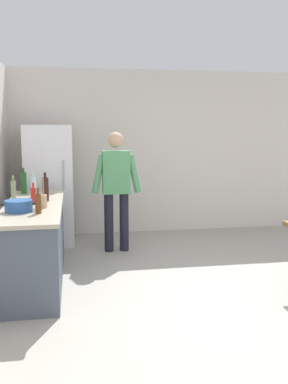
{
  "coord_description": "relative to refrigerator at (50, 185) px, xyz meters",
  "views": [
    {
      "loc": [
        -1.55,
        -4.09,
        1.75
      ],
      "look_at": [
        -0.67,
        1.14,
        0.96
      ],
      "focal_mm": 39.81,
      "sensor_mm": 36.0,
      "label": 1
    }
  ],
  "objects": [
    {
      "name": "bottle_wine_dark",
      "position": [
        0.03,
        -1.42,
        0.15
      ],
      "size": [
        0.08,
        0.08,
        0.34
      ],
      "color": "black",
      "rests_on": "kitchen_counter"
    },
    {
      "name": "bottle_water_clear",
      "position": [
        -0.14,
        -1.05,
        0.13
      ],
      "size": [
        0.07,
        0.07,
        0.3
      ],
      "color": "silver",
      "rests_on": "kitchen_counter"
    },
    {
      "name": "refrigerator",
      "position": [
        0.0,
        0.0,
        0.0
      ],
      "size": [
        0.7,
        0.67,
        1.8
      ],
      "color": "white",
      "rests_on": "ground_plane"
    },
    {
      "name": "wall_back",
      "position": [
        1.9,
        0.6,
        0.45
      ],
      "size": [
        6.4,
        0.12,
        2.7
      ],
      "primitive_type": "cube",
      "color": "silver",
      "rests_on": "ground_plane"
    },
    {
      "name": "bottle_wine_green",
      "position": [
        -0.29,
        -0.76,
        0.15
      ],
      "size": [
        0.08,
        0.08,
        0.34
      ],
      "color": "#1E5123",
      "rests_on": "kitchen_counter"
    },
    {
      "name": "ground_plane",
      "position": [
        1.9,
        -2.4,
        -0.9
      ],
      "size": [
        14.0,
        14.0,
        0.0
      ],
      "primitive_type": "plane",
      "color": "#9E998E"
    },
    {
      "name": "bottle_sauce_red",
      "position": [
        -0.1,
        -1.56,
        0.1
      ],
      "size": [
        0.06,
        0.06,
        0.24
      ],
      "color": "#B22319",
      "rests_on": "kitchen_counter"
    },
    {
      "name": "cooking_pot",
      "position": [
        -0.21,
        -2.03,
        0.06
      ],
      "size": [
        0.4,
        0.28,
        0.12
      ],
      "color": "#285193",
      "rests_on": "kitchen_counter"
    },
    {
      "name": "bottle_beer_brown",
      "position": [
        -0.0,
        -2.16,
        0.11
      ],
      "size": [
        0.06,
        0.06,
        0.26
      ],
      "color": "#5B3314",
      "rests_on": "kitchen_counter"
    },
    {
      "name": "kitchen_counter",
      "position": [
        -0.1,
        -1.6,
        -0.45
      ],
      "size": [
        0.64,
        2.2,
        0.9
      ],
      "color": "#4C5666",
      "rests_on": "ground_plane"
    },
    {
      "name": "utensil_jar",
      "position": [
        0.01,
        -1.84,
        0.08
      ],
      "size": [
        0.11,
        0.11,
        0.32
      ],
      "color": "tan",
      "rests_on": "kitchen_counter"
    },
    {
      "name": "bottle_vinegar_tall",
      "position": [
        -0.32,
        -1.51,
        0.14
      ],
      "size": [
        0.06,
        0.06,
        0.32
      ],
      "color": "gray",
      "rests_on": "kitchen_counter"
    },
    {
      "name": "person",
      "position": [
        0.95,
        -0.55,
        0.08
      ],
      "size": [
        0.7,
        0.22,
        1.7
      ],
      "color": "#1E1E2D",
      "rests_on": "ground_plane"
    }
  ]
}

